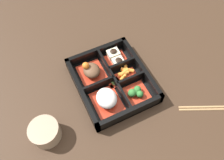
% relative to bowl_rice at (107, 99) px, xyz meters
% --- Properties ---
extents(ground_plane, '(3.00, 3.00, 0.00)m').
position_rel_bowl_rice_xyz_m(ground_plane, '(0.06, -0.05, -0.03)').
color(ground_plane, '#382619').
extents(bento_base, '(0.27, 0.24, 0.01)m').
position_rel_bowl_rice_xyz_m(bento_base, '(0.06, -0.05, -0.03)').
color(bento_base, black).
rests_on(bento_base, ground_plane).
extents(bento_rim, '(0.27, 0.24, 0.05)m').
position_rel_bowl_rice_xyz_m(bento_rim, '(0.06, -0.05, -0.01)').
color(bento_rim, black).
rests_on(bento_rim, ground_plane).
extents(bowl_rice, '(0.10, 0.09, 0.05)m').
position_rel_bowl_rice_xyz_m(bowl_rice, '(0.00, 0.00, 0.00)').
color(bowl_rice, '#B22D19').
rests_on(bowl_rice, bento_base).
extents(bowl_stew, '(0.10, 0.09, 0.06)m').
position_rel_bowl_rice_xyz_m(bowl_stew, '(0.12, 0.00, -0.00)').
color(bowl_stew, '#B22D19').
rests_on(bowl_stew, bento_base).
extents(bowl_greens, '(0.07, 0.08, 0.03)m').
position_rel_bowl_rice_xyz_m(bowl_greens, '(-0.02, -0.10, -0.01)').
color(bowl_greens, '#B22D19').
rests_on(bowl_greens, bento_base).
extents(bowl_carrots, '(0.06, 0.08, 0.02)m').
position_rel_bowl_rice_xyz_m(bowl_carrots, '(0.07, -0.10, -0.02)').
color(bowl_carrots, '#B22D19').
rests_on(bowl_carrots, bento_base).
extents(bowl_tofu, '(0.08, 0.08, 0.03)m').
position_rel_bowl_rice_xyz_m(bowl_tofu, '(0.14, -0.10, -0.01)').
color(bowl_tofu, '#B22D19').
rests_on(bowl_tofu, bento_base).
extents(bowl_pickles, '(0.04, 0.04, 0.01)m').
position_rel_bowl_rice_xyz_m(bowl_pickles, '(0.05, -0.05, -0.02)').
color(bowl_pickles, '#B22D19').
rests_on(bowl_pickles, bento_base).
extents(tea_cup, '(0.09, 0.09, 0.05)m').
position_rel_bowl_rice_xyz_m(tea_cup, '(-0.02, 0.21, -0.01)').
color(tea_cup, gray).
rests_on(tea_cup, ground_plane).
extents(chopsticks, '(0.11, 0.22, 0.01)m').
position_rel_bowl_rice_xyz_m(chopsticks, '(-0.17, -0.31, -0.03)').
color(chopsticks, '#A87F51').
rests_on(chopsticks, ground_plane).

